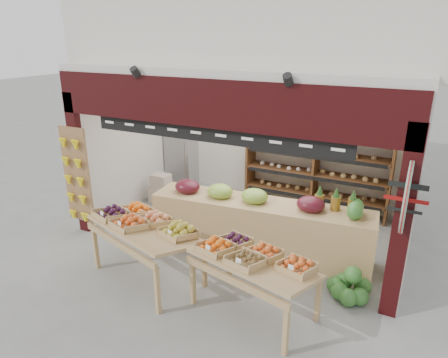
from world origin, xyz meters
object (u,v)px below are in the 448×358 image
Objects in this scene: back_shelving at (316,157)px; display_table_right at (252,258)px; refrigerator at (182,153)px; cardboard_stack at (170,193)px; watermelon_pile at (349,287)px; mid_counter at (259,225)px; display_table_left at (143,224)px.

back_shelving is 1.71× the size of display_table_right.
back_shelving is 3.78m from display_table_right.
refrigerator is (-3.30, -0.07, -0.33)m from back_shelving.
cardboard_stack reaches higher than watermelon_pile.
mid_counter reaches higher than display_table_right.
display_table_left reaches higher than watermelon_pile.
cardboard_stack is 1.56× the size of watermelon_pile.
back_shelving is at bearing 81.18° from mid_counter.
watermelon_pile is at bearing 37.17° from display_table_right.
refrigerator is 0.93× the size of display_table_right.
display_table_left is 1.83m from display_table_right.
display_table_left is (1.62, -3.63, 0.03)m from refrigerator.
watermelon_pile is at bearing 15.32° from display_table_left.
back_shelving is at bearing 92.19° from display_table_right.
refrigerator is 1.70× the size of cardboard_stack.
watermelon_pile is (1.30, -2.88, -1.00)m from back_shelving.
back_shelving reaches higher than display_table_left.
display_table_right is 1.59m from watermelon_pile.
display_table_left is 3.17m from watermelon_pile.
refrigerator is at bearing 148.59° from watermelon_pile.
cardboard_stack is (-2.91, -1.22, -0.92)m from back_shelving.
cardboard_stack is at bearing -157.30° from back_shelving.
cardboard_stack is 4.53m from watermelon_pile.
refrigerator reaches higher than mid_counter.
back_shelving is 2.40m from mid_counter.
cardboard_stack is at bearing 140.24° from display_table_right.
refrigerator is at bearing -178.74° from back_shelving.
display_table_left is at bearing -114.48° from back_shelving.
watermelon_pile is (2.99, 0.82, -0.70)m from display_table_left.
cardboard_stack is 0.26× the size of mid_counter.
watermelon_pile is (1.65, -0.60, -0.35)m from mid_counter.
mid_counter is 1.80m from watermelon_pile.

